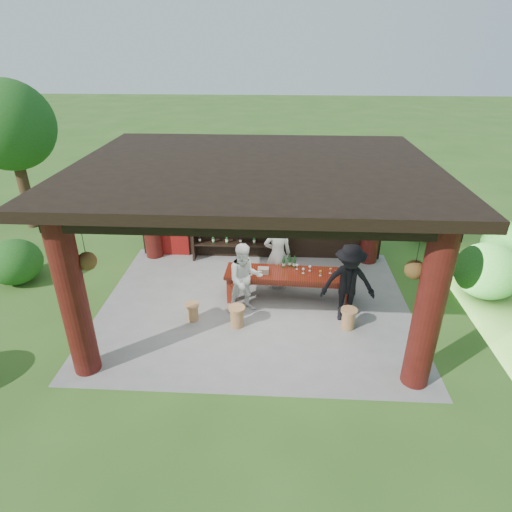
# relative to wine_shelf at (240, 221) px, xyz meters

# --- Properties ---
(ground) EXTENTS (90.00, 90.00, 0.00)m
(ground) POSITION_rel_wine_shelf_xyz_m (0.56, -2.45, -1.22)
(ground) COLOR #2D5119
(ground) RESTS_ON ground
(pavilion) EXTENTS (7.50, 6.00, 3.60)m
(pavilion) POSITION_rel_wine_shelf_xyz_m (0.55, -2.02, 0.91)
(pavilion) COLOR slate
(pavilion) RESTS_ON ground
(wine_shelf) EXTENTS (2.77, 0.42, 2.44)m
(wine_shelf) POSITION_rel_wine_shelf_xyz_m (0.00, 0.00, 0.00)
(wine_shelf) COLOR black
(wine_shelf) RESTS_ON ground
(tasting_table) EXTENTS (3.12, 0.93, 0.75)m
(tasting_table) POSITION_rel_wine_shelf_xyz_m (1.37, -2.10, -0.59)
(tasting_table) COLOR #541C0C
(tasting_table) RESTS_ON ground
(stool_near_left) EXTENTS (0.38, 0.38, 0.50)m
(stool_near_left) POSITION_rel_wine_shelf_xyz_m (0.20, -3.29, -0.96)
(stool_near_left) COLOR olive
(stool_near_left) RESTS_ON ground
(stool_near_right) EXTENTS (0.37, 0.37, 0.49)m
(stool_near_right) POSITION_rel_wine_shelf_xyz_m (2.69, -3.23, -0.96)
(stool_near_right) COLOR olive
(stool_near_right) RESTS_ON ground
(stool_far_left) EXTENTS (0.32, 0.32, 0.43)m
(stool_far_left) POSITION_rel_wine_shelf_xyz_m (-0.84, -3.12, -1.00)
(stool_far_left) COLOR olive
(stool_far_left) RESTS_ON ground
(host) EXTENTS (0.75, 0.55, 1.89)m
(host) POSITION_rel_wine_shelf_xyz_m (1.08, -1.53, -0.28)
(host) COLOR beige
(host) RESTS_ON ground
(guest_woman) EXTENTS (0.98, 0.85, 1.72)m
(guest_woman) POSITION_rel_wine_shelf_xyz_m (0.34, -2.65, -0.36)
(guest_woman) COLOR white
(guest_woman) RESTS_ON ground
(guest_man) EXTENTS (1.21, 0.70, 1.87)m
(guest_man) POSITION_rel_wine_shelf_xyz_m (2.67, -2.86, -0.29)
(guest_man) COLOR black
(guest_man) RESTS_ON ground
(table_bottles) EXTENTS (0.34, 0.14, 0.31)m
(table_bottles) POSITION_rel_wine_shelf_xyz_m (1.37, -1.81, -0.32)
(table_bottles) COLOR #194C1E
(table_bottles) RESTS_ON tasting_table
(table_glasses) EXTENTS (2.10, 0.42, 0.15)m
(table_glasses) POSITION_rel_wine_shelf_xyz_m (1.79, -2.11, -0.40)
(table_glasses) COLOR silver
(table_glasses) RESTS_ON tasting_table
(napkin_basket) EXTENTS (0.27, 0.19, 0.14)m
(napkin_basket) POSITION_rel_wine_shelf_xyz_m (0.74, -2.17, -0.40)
(napkin_basket) COLOR #BF6672
(napkin_basket) RESTS_ON tasting_table
(shrubs) EXTENTS (17.71, 8.86, 1.36)m
(shrubs) POSITION_rel_wine_shelf_xyz_m (4.92, -1.68, -0.67)
(shrubs) COLOR #194C14
(shrubs) RESTS_ON ground
(trees) EXTENTS (20.80, 11.16, 4.80)m
(trees) POSITION_rel_wine_shelf_xyz_m (4.19, -0.98, 2.14)
(trees) COLOR #3F2819
(trees) RESTS_ON ground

